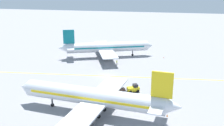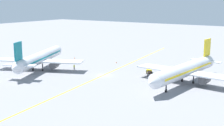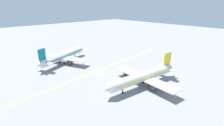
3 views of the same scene
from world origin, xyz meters
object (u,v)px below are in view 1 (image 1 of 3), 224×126
object	(u,v)px
traffic_cone_mid_apron	(166,73)
airplane_at_gate	(94,97)
ground_crew_worker	(117,62)
traffic_cone_by_wingtip	(167,115)
baggage_cart_trailing	(121,90)
airplane_adjacent_stand	(106,47)
baggage_tug_white	(134,88)
traffic_cone_near_nose	(164,57)

from	to	relation	value
traffic_cone_mid_apron	airplane_at_gate	bearing A→B (deg)	156.24
ground_crew_worker	traffic_cone_by_wingtip	size ratio (longest dim) A/B	3.05
baggage_cart_trailing	traffic_cone_by_wingtip	size ratio (longest dim) A/B	5.37
ground_crew_worker	airplane_at_gate	bearing A→B (deg)	-174.85
ground_crew_worker	traffic_cone_by_wingtip	world-z (taller)	ground_crew_worker
airplane_at_gate	traffic_cone_mid_apron	size ratio (longest dim) A/B	64.63
airplane_adjacent_stand	baggage_tug_white	world-z (taller)	airplane_adjacent_stand
traffic_cone_mid_apron	traffic_cone_by_wingtip	bearing A→B (deg)	-176.98
airplane_at_gate	traffic_cone_by_wingtip	distance (m)	15.28
airplane_adjacent_stand	baggage_tug_white	bearing A→B (deg)	-153.70
traffic_cone_near_nose	airplane_at_gate	bearing A→B (deg)	166.19
airplane_at_gate	traffic_cone_mid_apron	xyz separation A→B (m)	(30.10, -13.25, -3.43)
traffic_cone_near_nose	ground_crew_worker	bearing A→B (deg)	130.02
airplane_adjacent_stand	ground_crew_worker	bearing A→B (deg)	-146.19
baggage_tug_white	traffic_cone_by_wingtip	distance (m)	14.34
traffic_cone_near_nose	traffic_cone_by_wingtip	world-z (taller)	same
ground_crew_worker	traffic_cone_mid_apron	distance (m)	17.25
traffic_cone_by_wingtip	baggage_cart_trailing	bearing A→B (deg)	50.06
airplane_at_gate	baggage_cart_trailing	world-z (taller)	airplane_at_gate
baggage_tug_white	traffic_cone_by_wingtip	bearing A→B (deg)	-142.39
airplane_at_gate	ground_crew_worker	bearing A→B (deg)	5.15
baggage_tug_white	traffic_cone_mid_apron	bearing A→B (deg)	-23.74
baggage_tug_white	traffic_cone_near_nose	distance (m)	34.79
baggage_tug_white	ground_crew_worker	xyz separation A→B (m)	(21.74, 9.16, 0.01)
baggage_tug_white	traffic_cone_mid_apron	world-z (taller)	baggage_tug_white
airplane_at_gate	ground_crew_worker	xyz separation A→B (m)	(35.32, 3.18, -2.80)
airplane_at_gate	ground_crew_worker	world-z (taller)	airplane_at_gate
baggage_cart_trailing	traffic_cone_by_wingtip	xyz separation A→B (m)	(-9.72, -11.61, -0.49)
airplane_adjacent_stand	airplane_at_gate	bearing A→B (deg)	-168.26
airplane_at_gate	traffic_cone_near_nose	distance (m)	49.42
traffic_cone_near_nose	traffic_cone_by_wingtip	bearing A→B (deg)	-176.30
airplane_at_gate	traffic_cone_near_nose	bearing A→B (deg)	-13.81
airplane_at_gate	baggage_tug_white	size ratio (longest dim) A/B	10.61
baggage_tug_white	baggage_cart_trailing	bearing A→B (deg)	119.54
traffic_cone_mid_apron	traffic_cone_by_wingtip	xyz separation A→B (m)	(-27.87, -1.47, 0.00)
airplane_adjacent_stand	traffic_cone_mid_apron	distance (m)	26.81
ground_crew_worker	traffic_cone_near_nose	xyz separation A→B (m)	(12.55, -14.95, -0.63)
baggage_cart_trailing	airplane_adjacent_stand	bearing A→B (deg)	20.84
airplane_at_gate	ground_crew_worker	distance (m)	35.58
airplane_at_gate	traffic_cone_by_wingtip	world-z (taller)	airplane_at_gate
baggage_tug_white	ground_crew_worker	distance (m)	23.60
airplane_adjacent_stand	ground_crew_worker	xyz separation A→B (m)	(-9.01, -6.03, -2.80)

